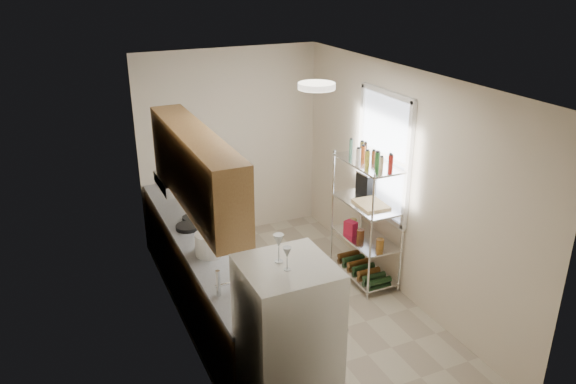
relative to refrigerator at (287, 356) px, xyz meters
name	(u,v)px	position (x,y,z in m)	size (l,w,h in m)	color
room	(301,203)	(0.87, 1.57, 0.50)	(2.52, 4.42, 2.62)	#AEA58D
counter_run	(207,274)	(-0.05, 2.01, -0.34)	(0.63, 3.51, 0.90)	#A47C45
upper_cabinets	(195,168)	(-0.18, 1.67, 1.01)	(0.33, 2.20, 0.72)	#A47C45
range_hood	(183,181)	(-0.13, 2.47, 0.59)	(0.50, 0.60, 0.12)	#B7BABC
window	(384,155)	(2.10, 1.92, 0.75)	(0.06, 1.00, 1.46)	white
bakers_rack	(368,195)	(1.88, 1.87, 0.31)	(0.45, 0.90, 1.73)	silver
ceiling_dome	(317,86)	(0.87, 1.27, 1.77)	(0.34, 0.34, 0.06)	white
refrigerator	(287,356)	(0.00, 0.00, 0.00)	(0.66, 0.66, 1.60)	white
wine_glass_a	(279,248)	(-0.03, 0.07, 0.91)	(0.08, 0.08, 0.22)	silver
wine_glass_b	(287,259)	(-0.03, -0.06, 0.89)	(0.06, 0.06, 0.18)	silver
rice_cooker	(209,244)	(-0.11, 1.63, 0.22)	(0.28, 0.28, 0.23)	white
frying_pan_large	(188,227)	(-0.16, 2.28, 0.12)	(0.26, 0.26, 0.04)	black
frying_pan_small	(191,218)	(-0.06, 2.49, 0.12)	(0.20, 0.20, 0.04)	black
cutting_board	(371,204)	(1.87, 1.79, 0.23)	(0.31, 0.40, 0.03)	tan
espresso_machine	(366,182)	(2.02, 2.14, 0.34)	(0.15, 0.22, 0.26)	black
storage_bag	(351,228)	(1.76, 2.02, -0.16)	(0.10, 0.14, 0.16)	#A9142F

